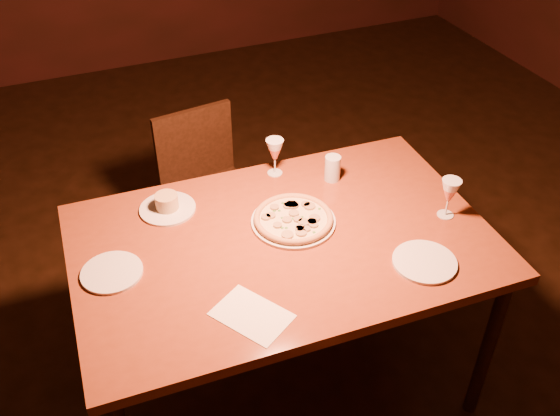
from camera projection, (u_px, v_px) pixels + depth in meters
name	position (u px, v px, depth m)	size (l,w,h in m)	color
floor	(306.00, 391.00, 2.67)	(7.00, 7.00, 0.00)	black
dining_table	(283.00, 253.00, 2.28)	(1.52, 1.01, 0.80)	brown
chair_far	(207.00, 185.00, 3.06)	(0.45, 0.45, 0.82)	black
pizza_plate	(293.00, 219.00, 2.29)	(0.31, 0.31, 0.03)	silver
ramekin_saucer	(167.00, 205.00, 2.35)	(0.21, 0.21, 0.07)	silver
wine_glass_far	(275.00, 157.00, 2.51)	(0.07, 0.07, 0.16)	#C86853
wine_glass_right	(449.00, 198.00, 2.29)	(0.07, 0.07, 0.16)	#C86853
water_tumbler	(333.00, 168.00, 2.49)	(0.06, 0.06, 0.11)	#B2BBC2
side_plate_left	(112.00, 272.00, 2.09)	(0.21, 0.21, 0.01)	silver
side_plate_near	(425.00, 262.00, 2.13)	(0.22, 0.22, 0.01)	silver
menu_card	(252.00, 315.00, 1.94)	(0.16, 0.23, 0.00)	silver
pendant_light	(284.00, 12.00, 1.73)	(0.12, 0.12, 0.12)	#FF7747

